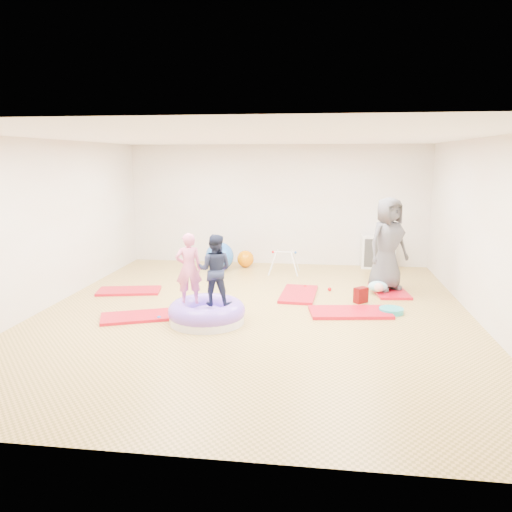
# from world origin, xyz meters

# --- Properties ---
(room) EXTENTS (7.01, 8.01, 2.81)m
(room) POSITION_xyz_m (0.00, 0.00, 1.40)
(room) COLOR tan
(room) RESTS_ON ground
(gym_mat_front_left) EXTENTS (1.29, 0.97, 0.05)m
(gym_mat_front_left) POSITION_xyz_m (-1.78, -0.46, 0.02)
(gym_mat_front_left) COLOR #BD082D
(gym_mat_front_left) RESTS_ON ground
(gym_mat_mid_left) EXTENTS (1.24, 0.80, 0.05)m
(gym_mat_mid_left) POSITION_xyz_m (-2.52, 1.01, 0.02)
(gym_mat_mid_left) COLOR #BD082D
(gym_mat_mid_left) RESTS_ON ground
(gym_mat_center_back) EXTENTS (0.69, 1.26, 0.05)m
(gym_mat_center_back) POSITION_xyz_m (0.67, 1.20, 0.03)
(gym_mat_center_back) COLOR #BD082D
(gym_mat_center_back) RESTS_ON ground
(gym_mat_right) EXTENTS (1.38, 0.83, 0.05)m
(gym_mat_right) POSITION_xyz_m (1.56, 0.21, 0.03)
(gym_mat_right) COLOR #BD082D
(gym_mat_right) RESTS_ON ground
(gym_mat_rear_right) EXTENTS (0.71, 1.21, 0.05)m
(gym_mat_rear_right) POSITION_xyz_m (2.36, 1.68, 0.02)
(gym_mat_rear_right) COLOR #BD082D
(gym_mat_rear_right) RESTS_ON ground
(inflatable_cushion) EXTENTS (1.19, 1.19, 0.37)m
(inflatable_cushion) POSITION_xyz_m (-0.65, -0.52, 0.15)
(inflatable_cushion) COLOR silver
(inflatable_cushion) RESTS_ON ground
(child_pink) EXTENTS (0.46, 0.37, 1.10)m
(child_pink) POSITION_xyz_m (-0.92, -0.51, 0.89)
(child_pink) COLOR #DC6692
(child_pink) RESTS_ON inflatable_cushion
(child_navy) EXTENTS (0.54, 0.43, 1.09)m
(child_navy) POSITION_xyz_m (-0.51, -0.53, 0.89)
(child_navy) COLOR #191F39
(child_navy) RESTS_ON inflatable_cushion
(adult_caregiver) EXTENTS (1.01, 0.94, 1.74)m
(adult_caregiver) POSITION_xyz_m (2.29, 1.71, 0.92)
(adult_caregiver) COLOR #434349
(adult_caregiver) RESTS_ON gym_mat_rear_right
(infant) EXTENTS (0.36, 0.36, 0.21)m
(infant) POSITION_xyz_m (2.12, 1.45, 0.15)
(infant) COLOR #8FD3E9
(infant) RESTS_ON gym_mat_rear_right
(ball_pit_balls) EXTENTS (3.00, 2.62, 0.07)m
(ball_pit_balls) POSITION_xyz_m (-0.35, 0.54, 0.04)
(ball_pit_balls) COLOR red
(ball_pit_balls) RESTS_ON ground
(exercise_ball_blue) EXTENTS (0.64, 0.64, 0.64)m
(exercise_ball_blue) POSITION_xyz_m (-1.20, 3.09, 0.32)
(exercise_ball_blue) COLOR blue
(exercise_ball_blue) RESTS_ON ground
(exercise_ball_orange) EXTENTS (0.39, 0.39, 0.39)m
(exercise_ball_orange) POSITION_xyz_m (-0.67, 3.48, 0.19)
(exercise_ball_orange) COLOR #D66C00
(exercise_ball_orange) RESTS_ON ground
(infant_play_gym) EXTENTS (0.66, 0.62, 0.50)m
(infant_play_gym) POSITION_xyz_m (0.27, 2.88, 0.34)
(infant_play_gym) COLOR silver
(infant_play_gym) RESTS_ON ground
(cube_shelf) EXTENTS (0.75, 0.37, 0.75)m
(cube_shelf) POSITION_xyz_m (2.36, 3.79, 0.38)
(cube_shelf) COLOR silver
(cube_shelf) RESTS_ON ground
(balance_disc) EXTENTS (0.39, 0.39, 0.09)m
(balance_disc) POSITION_xyz_m (2.22, 0.33, 0.04)
(balance_disc) COLOR teal
(balance_disc) RESTS_ON ground
(backpack) EXTENTS (0.27, 0.26, 0.27)m
(backpack) POSITION_xyz_m (1.77, 0.88, 0.14)
(backpack) COLOR #960506
(backpack) RESTS_ON ground
(yellow_toy) EXTENTS (0.21, 0.21, 0.03)m
(yellow_toy) POSITION_xyz_m (-0.78, -0.95, 0.02)
(yellow_toy) COLOR #FFAD2A
(yellow_toy) RESTS_ON ground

